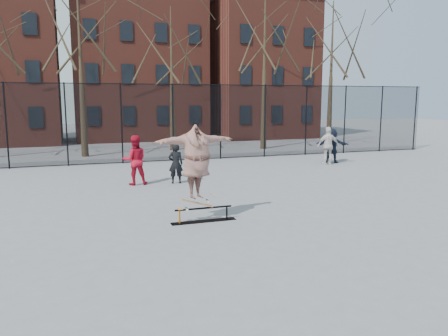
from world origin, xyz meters
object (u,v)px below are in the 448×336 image
object	(u,v)px
bystander_navy	(332,145)
bystander_white	(328,146)
skateboard	(197,206)
skate_rail	(204,216)
bystander_red	(135,160)
bystander_black	(176,164)
skater	(196,168)

from	to	relation	value
bystander_navy	bystander_white	bearing A→B (deg)	80.97
skateboard	bystander_navy	world-z (taller)	bystander_navy
skate_rail	bystander_red	world-z (taller)	bystander_red
skate_rail	bystander_navy	distance (m)	12.40
bystander_black	bystander_red	world-z (taller)	bystander_red
bystander_red	bystander_white	distance (m)	9.95
bystander_red	bystander_white	size ratio (longest dim) A/B	1.00
bystander_black	bystander_white	xyz separation A→B (m)	(8.21, 2.31, 0.17)
skater	bystander_red	distance (m)	5.78
skateboard	skater	distance (m)	1.02
skater	bystander_navy	size ratio (longest dim) A/B	1.35
bystander_black	bystander_red	xyz separation A→B (m)	(-1.52, 0.24, 0.17)
skate_rail	skateboard	size ratio (longest dim) A/B	1.90
skateboard	bystander_black	size ratio (longest dim) A/B	0.61
skate_rail	bystander_black	size ratio (longest dim) A/B	1.15
bystander_black	bystander_white	size ratio (longest dim) A/B	0.82
skate_rail	bystander_black	bearing A→B (deg)	84.77
skateboard	bystander_red	xyz separation A→B (m)	(-0.83, 5.69, 0.50)
skateboard	skater	xyz separation A→B (m)	(0.00, 0.00, 1.02)
skateboard	skate_rail	bearing A→B (deg)	0.00
skater	skateboard	bearing A→B (deg)	0.00
skater	bystander_navy	bearing A→B (deg)	26.76
skateboard	skater	size ratio (longest dim) A/B	0.39
skater	bystander_red	size ratio (longest dim) A/B	1.27
skater	bystander_red	world-z (taller)	skater
skate_rail	skater	bearing A→B (deg)	180.00
bystander_red	bystander_navy	xyz separation A→B (m)	(10.25, 2.55, -0.06)
skater	bystander_red	bearing A→B (deg)	83.90
skate_rail	skateboard	distance (m)	0.34
bystander_red	bystander_black	bearing A→B (deg)	172.87
bystander_black	skateboard	bearing A→B (deg)	91.11
skate_rail	bystander_white	xyz separation A→B (m)	(8.71, 7.76, 0.78)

